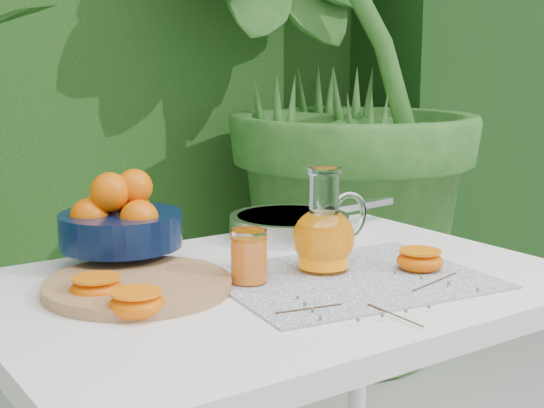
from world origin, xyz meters
TOP-DOWN VIEW (x-y plane):
  - potted_plant_right at (1.05, 1.11)m, footprint 2.99×2.99m
  - white_table at (0.04, -0.07)m, footprint 1.00×0.70m
  - placemat at (0.14, -0.14)m, footprint 0.49×0.41m
  - cutting_board at (-0.19, 0.01)m, footprint 0.37×0.37m
  - fruit_bowl at (-0.15, 0.18)m, footprint 0.27×0.27m
  - juice_pitcher at (0.13, -0.07)m, footprint 0.16×0.12m
  - juice_tumbler at (-0.02, -0.07)m, footprint 0.07×0.07m
  - saute_pan at (0.24, 0.18)m, footprint 0.46×0.28m
  - orange_halves at (-0.08, -0.09)m, footprint 0.63×0.25m
  - thyme_sprigs at (0.10, -0.27)m, footprint 0.38×0.23m

SIDE VIEW (x-z plane):
  - white_table at x=0.04m, z-range 0.29..1.04m
  - placemat at x=0.14m, z-range 0.75..0.75m
  - thyme_sprigs at x=0.10m, z-range 0.75..0.76m
  - cutting_board at x=-0.19m, z-range 0.75..0.77m
  - orange_halves at x=-0.08m, z-range 0.75..0.79m
  - saute_pan at x=0.24m, z-range 0.75..0.80m
  - juice_tumbler at x=-0.02m, z-range 0.75..0.84m
  - juice_pitcher at x=0.13m, z-range 0.73..0.91m
  - fruit_bowl at x=-0.15m, z-range 0.74..0.92m
  - potted_plant_right at x=1.05m, z-range 0.00..2.12m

